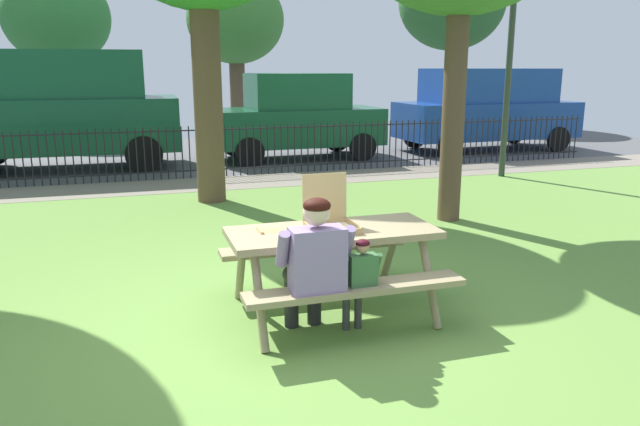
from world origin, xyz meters
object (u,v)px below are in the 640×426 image
Objects in this scene: parked_car_left at (61,107)px; far_tree_midright at (452,1)px; child_at_table at (359,277)px; pizza_box_open at (330,219)px; adult_at_table at (314,262)px; pizza_slice_on_table at (269,230)px; parked_car_right at (487,108)px; parked_car_center at (297,116)px; far_tree_midleft at (57,19)px; far_tree_center at (235,21)px; picnic_table_foreground at (332,248)px; lamp_post_walkway at (511,38)px.

parked_car_left is 0.77× the size of far_tree_midright.
child_at_table is 0.18× the size of parked_car_left.
pizza_box_open is 0.39× the size of adult_at_table.
pizza_slice_on_table is at bearing -75.14° from parked_car_left.
adult_at_table is at bearing -128.40° from parked_car_right.
far_tree_midleft reaches higher than parked_car_center.
far_tree_center is at bearing 81.98° from adult_at_table.
pizza_slice_on_table is at bearing -99.11° from far_tree_center.
far_tree_center reaches higher than adult_at_table.
picnic_table_foreground is at bearing -58.22° from pizza_box_open.
child_at_table is 0.17× the size of far_tree_midleft.
pizza_box_open is at bearing -134.60° from lamp_post_walkway.
parked_car_center is at bearing -88.07° from far_tree_center.
parked_car_right is at bearing 48.96° from pizza_slice_on_table.
parked_car_center is (2.18, 9.08, 0.41)m from picnic_table_foreground.
lamp_post_walkway reaches higher than pizza_box_open.
parked_car_left reaches higher than pizza_box_open.
child_at_table is (0.59, -0.64, -0.27)m from pizza_slice_on_table.
far_tree_midleft is at bearing 102.23° from pizza_box_open.
far_tree_center is at bearing 91.93° from parked_car_center.
far_tree_center is (1.96, 15.68, 2.96)m from picnic_table_foreground.
lamp_post_walkway is 0.72× the size of far_tree_midright.
pizza_box_open is at bearing -122.03° from far_tree_midright.
far_tree_midright is (4.34, 10.12, 1.73)m from lamp_post_walkway.
far_tree_midright reaches higher than pizza_slice_on_table.
picnic_table_foreground is 0.39× the size of parked_car_right.
adult_at_table is at bearing -122.83° from picnic_table_foreground.
adult_at_table is 0.24× the size of far_tree_center.
far_tree_center is 0.82× the size of far_tree_midright.
parked_car_left is at bearing -85.77° from far_tree_midleft.
adult_at_table is at bearing 175.29° from child_at_table.
lamp_post_walkway is (5.77, 6.06, 2.00)m from adult_at_table.
parked_car_right reaches higher than adult_at_table.
pizza_slice_on_table is 0.66m from adult_at_table.
adult_at_table is 0.26× the size of parked_car_right.
far_tree_midleft is at bearing 130.24° from parked_car_center.
parked_car_right reaches higher than pizza_box_open.
child_at_table is (0.06, -0.56, -0.35)m from pizza_box_open.
lamp_post_walkway is at bearing -22.79° from parked_car_left.
pizza_slice_on_table is 9.38m from parked_car_center.
parked_car_center is at bearing 76.37° from pizza_box_open.
child_at_table reaches higher than pizza_slice_on_table.
child_at_table is 0.18× the size of parked_car_right.
pizza_slice_on_table is 0.25× the size of child_at_table.
lamp_post_walkway is at bearing 45.62° from picnic_table_foreground.
parked_car_center is at bearing 73.13° from pizza_slice_on_table.
parked_car_center is at bearing -180.00° from parked_car_right.
parked_car_center is (2.50, 9.58, 0.35)m from adult_at_table.
child_at_table is at bearing -47.32° from pizza_slice_on_table.
far_tree_center is at bearing 53.55° from parked_car_left.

